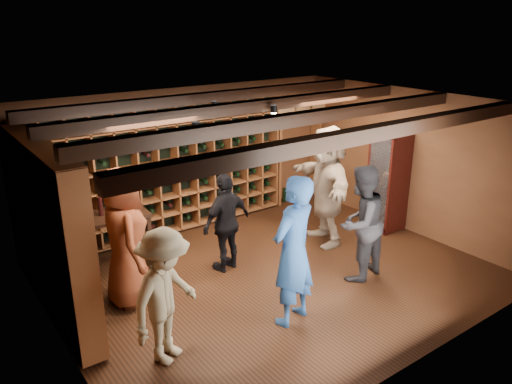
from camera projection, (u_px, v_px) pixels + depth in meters
ground at (273, 275)px, 7.42m from camera, size 6.00×6.00×0.00m
room_shell at (272, 112)px, 6.66m from camera, size 6.00×6.00×6.00m
wine_rack_back at (166, 170)px, 8.53m from camera, size 4.65×0.30×2.20m
wine_rack_left at (50, 231)px, 6.10m from camera, size 0.30×2.65×2.20m
crate_shelf at (297, 126)px, 10.01m from camera, size 1.20×0.32×2.07m
display_cabinet at (388, 183)px, 8.79m from camera, size 0.55×0.50×1.75m
man_blue_shirt at (293, 251)px, 6.01m from camera, size 0.79×0.62×1.91m
man_grey_suit at (360, 223)px, 7.09m from camera, size 0.92×0.77×1.71m
guest_red_floral at (125, 237)px, 6.44m from camera, size 0.77×1.02×1.88m
guest_woman_black at (227, 222)px, 7.37m from camera, size 0.94×0.53×1.51m
guest_khaki at (165, 297)px, 5.36m from camera, size 1.17×0.99×1.57m
guest_beige at (327, 185)px, 8.24m from camera, size 1.18×1.94×2.00m
tasting_table at (106, 223)px, 7.26m from camera, size 1.22×0.66×1.18m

